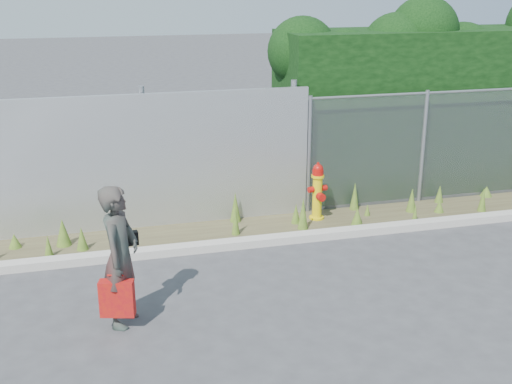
{
  "coord_description": "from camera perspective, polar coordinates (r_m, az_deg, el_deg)",
  "views": [
    {
      "loc": [
        -2.5,
        -6.97,
        3.9
      ],
      "look_at": [
        -0.3,
        1.4,
        1.0
      ],
      "focal_mm": 45.0,
      "sensor_mm": 36.0,
      "label": 1
    }
  ],
  "objects": [
    {
      "name": "curb",
      "position": [
        9.89,
        1.1,
        -4.32
      ],
      "size": [
        16.0,
        0.22,
        0.12
      ],
      "primitive_type": "cube",
      "color": "#AFA99E",
      "rests_on": "ground"
    },
    {
      "name": "black_shoulder_bag",
      "position": [
        7.76,
        -11.24,
        -4.08
      ],
      "size": [
        0.22,
        0.09,
        0.17
      ],
      "rotation": [
        0.0,
        0.0,
        0.09
      ],
      "color": "black"
    },
    {
      "name": "corrugated_fence",
      "position": [
        10.39,
        -18.29,
        1.95
      ],
      "size": [
        8.5,
        0.21,
        2.3
      ],
      "color": "#ADAFB4",
      "rests_on": "ground"
    },
    {
      "name": "ground",
      "position": [
        8.37,
        4.49,
        -9.31
      ],
      "size": [
        80.0,
        80.0,
        0.0
      ],
      "primitive_type": "plane",
      "color": "#3D3D3F",
      "rests_on": "ground"
    },
    {
      "name": "fire_hydrant",
      "position": [
        10.77,
        5.48,
        -0.03
      ],
      "size": [
        0.34,
        0.3,
        1.01
      ],
      "rotation": [
        0.0,
        0.0,
        0.15
      ],
      "color": "yellow",
      "rests_on": "ground"
    },
    {
      "name": "weed_strip",
      "position": [
        10.4,
        -0.73,
        -2.79
      ],
      "size": [
        16.0,
        1.29,
        0.55
      ],
      "color": "#4A422A",
      "rests_on": "ground"
    },
    {
      "name": "woman",
      "position": [
        7.58,
        -11.98,
        -5.61
      ],
      "size": [
        0.62,
        0.73,
        1.7
      ],
      "primitive_type": "imported",
      "rotation": [
        0.0,
        0.0,
        1.17
      ],
      "color": "#0D5648",
      "rests_on": "ground"
    },
    {
      "name": "red_tote_bag",
      "position": [
        7.6,
        -12.25,
        -9.21
      ],
      "size": [
        0.39,
        0.14,
        0.52
      ],
      "rotation": [
        0.0,
        0.0,
        -0.26
      ],
      "color": "#A00916"
    },
    {
      "name": "chainlink_fence",
      "position": [
        12.37,
        18.88,
        4.11
      ],
      "size": [
        6.5,
        0.07,
        2.05
      ],
      "color": "gray",
      "rests_on": "ground"
    },
    {
      "name": "hedge",
      "position": [
        13.19,
        17.79,
        8.9
      ],
      "size": [
        7.53,
        1.75,
        3.77
      ],
      "color": "black",
      "rests_on": "ground"
    }
  ]
}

